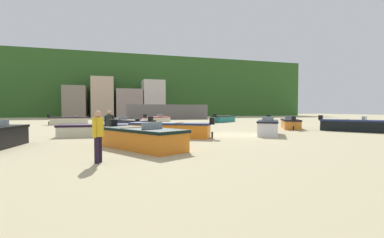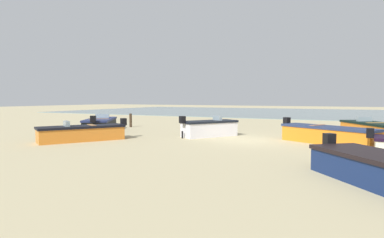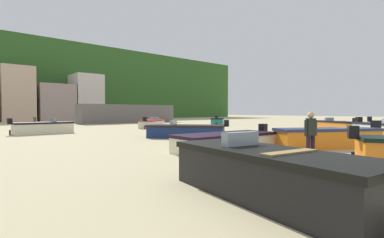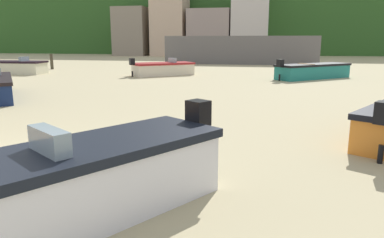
{
  "view_description": "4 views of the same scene",
  "coord_description": "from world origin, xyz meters",
  "px_view_note": "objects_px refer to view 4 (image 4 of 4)",
  "views": [
    {
      "loc": [
        -7.42,
        -15.99,
        1.64
      ],
      "look_at": [
        0.59,
        10.37,
        0.71
      ],
      "focal_mm": 25.11,
      "sensor_mm": 36.0,
      "label": 1
    },
    {
      "loc": [
        -4.86,
        16.56,
        2.26
      ],
      "look_at": [
        2.33,
        1.95,
        1.2
      ],
      "focal_mm": 29.53,
      "sensor_mm": 36.0,
      "label": 2
    },
    {
      "loc": [
        -16.72,
        -5.9,
        1.64
      ],
      "look_at": [
        -3.15,
        10.01,
        1.06
      ],
      "focal_mm": 26.04,
      "sensor_mm": 36.0,
      "label": 3
    },
    {
      "loc": [
        4.49,
        -4.64,
        2.19
      ],
      "look_at": [
        2.9,
        3.15,
        0.45
      ],
      "focal_mm": 33.77,
      "sensor_mm": 36.0,
      "label": 4
    }
  ],
  "objects_px": {
    "boat_white_1": "(99,177)",
    "mooring_post_near_water": "(52,62)",
    "boat_teal_6": "(313,71)",
    "boat_cream_2": "(163,69)",
    "boat_cream_3": "(15,67)"
  },
  "relations": [
    {
      "from": "boat_white_1",
      "to": "mooring_post_near_water",
      "type": "distance_m",
      "value": 25.44
    },
    {
      "from": "boat_cream_2",
      "to": "boat_teal_6",
      "type": "xyz_separation_m",
      "value": [
        9.08,
        -0.2,
        0.02
      ]
    },
    {
      "from": "boat_cream_3",
      "to": "boat_teal_6",
      "type": "xyz_separation_m",
      "value": [
        18.99,
        0.72,
        -0.0
      ]
    },
    {
      "from": "boat_cream_2",
      "to": "boat_cream_3",
      "type": "xyz_separation_m",
      "value": [
        -9.91,
        -0.93,
        0.02
      ]
    },
    {
      "from": "mooring_post_near_water",
      "to": "boat_teal_6",
      "type": "bearing_deg",
      "value": -9.64
    },
    {
      "from": "boat_white_1",
      "to": "mooring_post_near_water",
      "type": "bearing_deg",
      "value": -22.49
    },
    {
      "from": "boat_white_1",
      "to": "boat_cream_3",
      "type": "distance_m",
      "value": 22.41
    },
    {
      "from": "boat_white_1",
      "to": "boat_teal_6",
      "type": "xyz_separation_m",
      "value": [
        4.72,
        18.01,
        -0.05
      ]
    },
    {
      "from": "boat_white_1",
      "to": "mooring_post_near_water",
      "type": "xyz_separation_m",
      "value": [
        -14.06,
        21.2,
        0.09
      ]
    },
    {
      "from": "boat_cream_2",
      "to": "boat_teal_6",
      "type": "distance_m",
      "value": 9.08
    },
    {
      "from": "boat_white_1",
      "to": "boat_teal_6",
      "type": "distance_m",
      "value": 18.61
    },
    {
      "from": "boat_cream_2",
      "to": "boat_teal_6",
      "type": "relative_size",
      "value": 0.86
    },
    {
      "from": "boat_teal_6",
      "to": "mooring_post_near_water",
      "type": "bearing_deg",
      "value": -140.73
    },
    {
      "from": "mooring_post_near_water",
      "to": "boat_white_1",
      "type": "bearing_deg",
      "value": -56.43
    },
    {
      "from": "boat_cream_3",
      "to": "mooring_post_near_water",
      "type": "relative_size",
      "value": 3.65
    }
  ]
}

